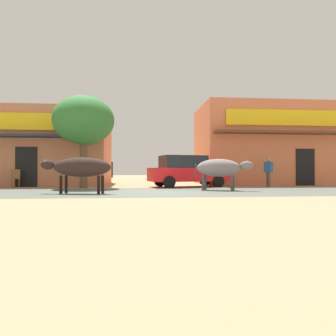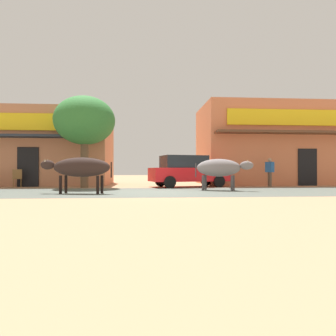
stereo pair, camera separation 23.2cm
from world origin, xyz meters
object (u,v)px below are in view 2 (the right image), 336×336
object	(u,v)px
parked_hatchback_car	(188,171)
pedestrian_by_shop	(270,170)
cow_far_dark	(220,168)
cafe_chair_near_tree	(17,177)
roadside_tree	(85,121)
cow_near_brown	(80,168)

from	to	relation	value
parked_hatchback_car	pedestrian_by_shop	world-z (taller)	parked_hatchback_car
cow_far_dark	cafe_chair_near_tree	xyz separation A→B (m)	(-9.78, 3.27, -0.46)
parked_hatchback_car	cafe_chair_near_tree	xyz separation A→B (m)	(-8.79, 0.35, -0.33)
pedestrian_by_shop	roadside_tree	bearing A→B (deg)	-179.29
parked_hatchback_car	pedestrian_by_shop	bearing A→B (deg)	-2.72
roadside_tree	parked_hatchback_car	size ratio (longest dim) A/B	1.05
roadside_tree	cow_far_dark	distance (m)	7.18
pedestrian_by_shop	cafe_chair_near_tree	bearing A→B (deg)	177.59
roadside_tree	cafe_chair_near_tree	distance (m)	4.57
cow_near_brown	cafe_chair_near_tree	distance (m)	6.18
cow_near_brown	cow_far_dark	bearing A→B (deg)	13.34
roadside_tree	pedestrian_by_shop	xyz separation A→B (m)	(9.63, 0.12, -2.46)
parked_hatchback_car	pedestrian_by_shop	size ratio (longest dim) A/B	2.86
roadside_tree	parked_hatchback_car	bearing A→B (deg)	3.54
roadside_tree	cafe_chair_near_tree	xyz separation A→B (m)	(-3.53, 0.67, -2.83)
roadside_tree	pedestrian_by_shop	distance (m)	9.94
pedestrian_by_shop	cafe_chair_near_tree	world-z (taller)	pedestrian_by_shop
cow_near_brown	roadside_tree	bearing A→B (deg)	97.84
roadside_tree	cow_far_dark	world-z (taller)	roadside_tree
roadside_tree	parked_hatchback_car	distance (m)	5.84
cow_far_dark	cafe_chair_near_tree	size ratio (longest dim) A/B	2.66
roadside_tree	cafe_chair_near_tree	world-z (taller)	roadside_tree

